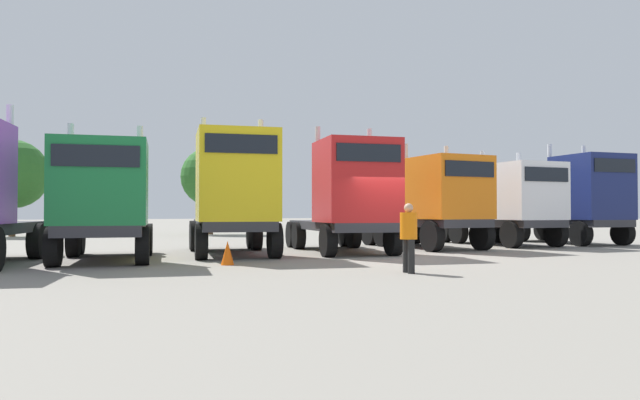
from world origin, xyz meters
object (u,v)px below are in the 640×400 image
semi_truck_orange (439,201)px  semi_truck_navy (581,198)px  traffic_cone_mid (228,253)px  semi_truck_red (350,196)px  semi_truck_white (514,203)px  semi_truck_green (103,200)px  semi_truck_yellow (235,192)px  visitor_in_hivis (409,233)px

semi_truck_orange → semi_truck_navy: bearing=91.5°
traffic_cone_mid → semi_truck_orange: bearing=16.8°
semi_truck_red → traffic_cone_mid: size_ratio=10.58×
semi_truck_orange → semi_truck_navy: size_ratio=0.92×
semi_truck_red → semi_truck_orange: (4.23, 0.63, -0.10)m
semi_truck_white → traffic_cone_mid: semi_truck_white is taller
semi_truck_green → semi_truck_orange: (12.11, 0.55, 0.10)m
semi_truck_green → semi_truck_white: (16.20, 0.81, 0.06)m
semi_truck_green → semi_truck_orange: semi_truck_orange is taller
semi_truck_yellow → semi_truck_navy: size_ratio=1.04×
semi_truck_yellow → semi_truck_red: 3.91m
semi_truck_navy → visitor_in_hivis: 15.17m
semi_truck_orange → semi_truck_red: bearing=-78.9°
semi_truck_green → semi_truck_orange: bearing=104.2°
semi_truck_yellow → semi_truck_orange: 8.08m
semi_truck_green → semi_truck_red: semi_truck_red is taller
semi_truck_red → semi_truck_white: bearing=107.3°
semi_truck_yellow → traffic_cone_mid: bearing=-9.5°
visitor_in_hivis → semi_truck_orange: bearing=58.2°
semi_truck_green → semi_truck_yellow: size_ratio=0.92×
semi_truck_yellow → semi_truck_orange: bearing=101.8°
visitor_in_hivis → semi_truck_yellow: bearing=117.3°
semi_truck_red → traffic_cone_mid: bearing=-55.4°
semi_truck_yellow → visitor_in_hivis: 7.08m
semi_truck_navy → semi_truck_red: bearing=-79.9°
semi_truck_white → visitor_in_hivis: bearing=-50.8°
semi_truck_white → traffic_cone_mid: bearing=-72.2°
semi_truck_red → visitor_in_hivis: bearing=-5.7°
semi_truck_green → semi_truck_yellow: bearing=109.9°
semi_truck_navy → traffic_cone_mid: size_ratio=10.10×
visitor_in_hivis → traffic_cone_mid: 5.02m
semi_truck_red → traffic_cone_mid: (-4.97, -2.15, -1.62)m
semi_truck_yellow → semi_truck_white: semi_truck_yellow is taller
semi_truck_white → semi_truck_navy: (3.52, -0.40, 0.20)m
semi_truck_yellow → visitor_in_hivis: size_ratio=4.13×
semi_truck_red → visitor_in_hivis: semi_truck_red is taller
semi_truck_white → semi_truck_navy: size_ratio=0.94×
semi_truck_green → semi_truck_red: 7.88m
semi_truck_navy → semi_truck_yellow: bearing=-82.9°
semi_truck_white → visitor_in_hivis: size_ratio=3.75×
semi_truck_green → semi_truck_white: bearing=104.4°
semi_truck_white → visitor_in_hivis: semi_truck_white is taller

